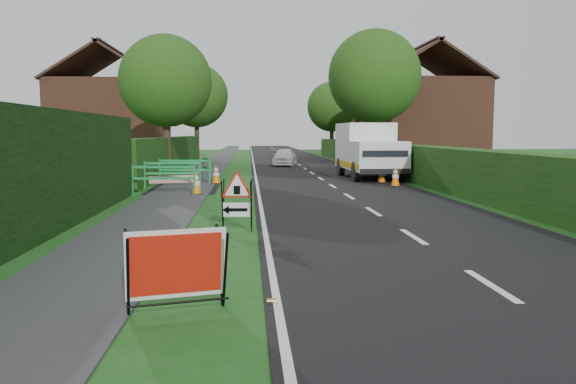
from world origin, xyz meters
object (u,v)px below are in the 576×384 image
red_rect_sign (176,266)px  works_van (368,149)px  triangle_sign (235,197)px  hatchback_car (285,157)px

red_rect_sign → works_van: 19.58m
triangle_sign → red_rect_sign: bearing=-93.8°
triangle_sign → works_van: bearing=69.8°
red_rect_sign → triangle_sign: triangle_sign is taller
triangle_sign → hatchback_car: (2.49, 23.24, -0.18)m
red_rect_sign → hatchback_car: (3.04, 28.27, 0.02)m
works_van → hatchback_car: (-3.12, 9.69, -0.75)m
red_rect_sign → hatchback_car: bearing=69.7°
red_rect_sign → hatchback_car: hatchback_car is taller
triangle_sign → works_van: size_ratio=0.19×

